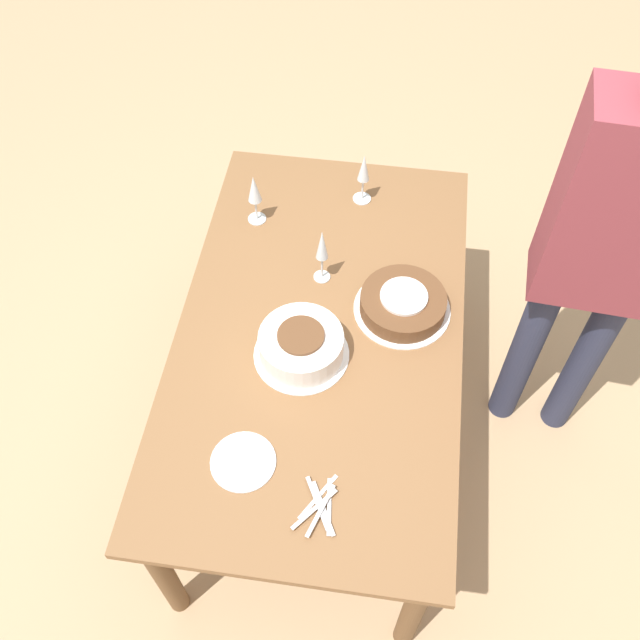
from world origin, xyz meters
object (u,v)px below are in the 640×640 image
cake_front_chocolate (403,304)px  wine_glass_near (364,171)px  cake_center_white (301,346)px  person_cutting (610,241)px  wine_glass_extra (254,191)px  wine_glass_far (322,247)px

cake_front_chocolate → wine_glass_near: 0.56m
cake_front_chocolate → wine_glass_near: (0.51, 0.19, 0.11)m
cake_center_white → cake_front_chocolate: bearing=-53.8°
cake_front_chocolate → person_cutting: size_ratio=0.19×
cake_center_white → wine_glass_extra: bearing=24.2°
cake_center_white → wine_glass_near: (0.74, -0.12, 0.09)m
cake_center_white → wine_glass_extra: wine_glass_extra is taller
wine_glass_extra → wine_glass_far: bearing=-131.1°
cake_center_white → person_cutting: person_cutting is taller
wine_glass_near → wine_glass_extra: size_ratio=1.02×
wine_glass_near → person_cutting: person_cutting is taller
cake_center_white → cake_front_chocolate: cake_center_white is taller
wine_glass_near → person_cutting: bearing=-118.4°
person_cutting → wine_glass_far: bearing=3.0°
wine_glass_far → wine_glass_extra: (0.25, 0.28, -0.01)m
cake_center_white → wine_glass_far: size_ratio=1.33×
wine_glass_extra → person_cutting: bearing=-102.7°
wine_glass_far → wine_glass_near: bearing=-13.6°
cake_front_chocolate → wine_glass_far: wine_glass_far is taller
wine_glass_extra → person_cutting: (-0.26, -1.17, 0.20)m
cake_front_chocolate → cake_center_white: bearing=126.2°
wine_glass_far → wine_glass_extra: wine_glass_far is taller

